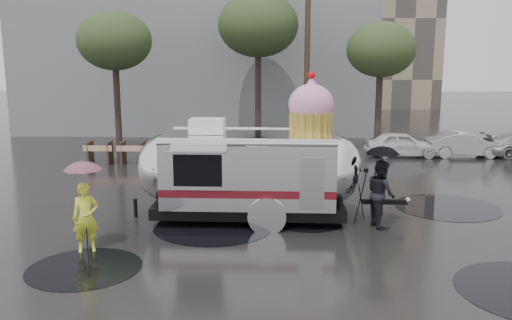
{
  "coord_description": "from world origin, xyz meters",
  "views": [
    {
      "loc": [
        0.57,
        -13.91,
        4.82
      ],
      "look_at": [
        0.2,
        1.74,
        1.79
      ],
      "focal_mm": 38.0,
      "sensor_mm": 36.0,
      "label": 1
    }
  ],
  "objects_px": {
    "person_left": "(86,217)",
    "airstream_trailer": "(253,167)",
    "person_right": "(381,193)",
    "tripod": "(365,190)"
  },
  "relations": [
    {
      "from": "person_left",
      "to": "person_right",
      "type": "relative_size",
      "value": 0.91
    },
    {
      "from": "airstream_trailer",
      "to": "person_right",
      "type": "relative_size",
      "value": 4.32
    },
    {
      "from": "airstream_trailer",
      "to": "person_left",
      "type": "relative_size",
      "value": 4.74
    },
    {
      "from": "person_left",
      "to": "airstream_trailer",
      "type": "bearing_deg",
      "value": 16.05
    },
    {
      "from": "person_right",
      "to": "tripod",
      "type": "relative_size",
      "value": 1.19
    },
    {
      "from": "tripod",
      "to": "airstream_trailer",
      "type": "bearing_deg",
      "value": -175.79
    },
    {
      "from": "airstream_trailer",
      "to": "person_left",
      "type": "xyz_separation_m",
      "value": [
        -4.05,
        -2.87,
        -0.69
      ]
    },
    {
      "from": "person_right",
      "to": "tripod",
      "type": "height_order",
      "value": "person_right"
    },
    {
      "from": "person_left",
      "to": "person_right",
      "type": "bearing_deg",
      "value": -3.06
    },
    {
      "from": "airstream_trailer",
      "to": "person_left",
      "type": "height_order",
      "value": "airstream_trailer"
    }
  ]
}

